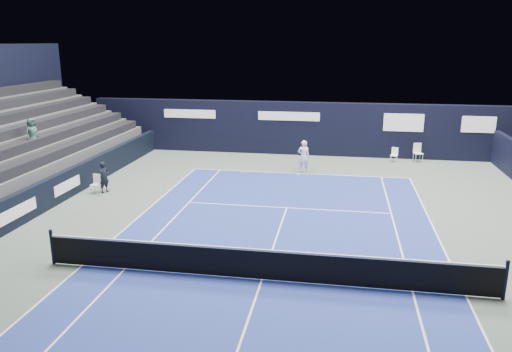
# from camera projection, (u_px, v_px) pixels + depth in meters

# --- Properties ---
(ground) EXTENTS (48.00, 48.00, 0.00)m
(ground) POSITION_uv_depth(u_px,v_px,m) (272.00, 252.00, 16.01)
(ground) COLOR #4E5C54
(ground) RESTS_ON ground
(court_surface) EXTENTS (10.97, 23.77, 0.01)m
(court_surface) POSITION_uv_depth(u_px,v_px,m) (262.00, 280.00, 14.10)
(court_surface) COLOR navy
(court_surface) RESTS_ON ground
(folding_chair_back_a) EXTENTS (0.45, 0.44, 0.81)m
(folding_chair_back_a) POSITION_uv_depth(u_px,v_px,m) (394.00, 154.00, 27.80)
(folding_chair_back_a) COLOR white
(folding_chair_back_a) RESTS_ON ground
(folding_chair_back_b) EXTENTS (0.55, 0.54, 1.04)m
(folding_chair_back_b) POSITION_uv_depth(u_px,v_px,m) (418.00, 151.00, 27.84)
(folding_chair_back_b) COLOR silver
(folding_chair_back_b) RESTS_ON ground
(line_judge_chair) EXTENTS (0.41, 0.40, 0.85)m
(line_judge_chair) POSITION_uv_depth(u_px,v_px,m) (96.00, 182.00, 22.09)
(line_judge_chair) COLOR white
(line_judge_chair) RESTS_ON ground
(line_judge) EXTENTS (0.50, 0.60, 1.40)m
(line_judge) POSITION_uv_depth(u_px,v_px,m) (104.00, 177.00, 22.11)
(line_judge) COLOR black
(line_judge) RESTS_ON ground
(court_markings) EXTENTS (11.03, 23.83, 0.00)m
(court_markings) POSITION_uv_depth(u_px,v_px,m) (262.00, 280.00, 14.10)
(court_markings) COLOR white
(court_markings) RESTS_ON court_surface
(tennis_net) EXTENTS (12.90, 0.10, 1.10)m
(tennis_net) POSITION_uv_depth(u_px,v_px,m) (262.00, 263.00, 13.97)
(tennis_net) COLOR black
(tennis_net) RESTS_ON ground
(back_sponsor_wall) EXTENTS (26.00, 0.63, 3.10)m
(back_sponsor_wall) POSITION_uv_depth(u_px,v_px,m) (306.00, 128.00, 29.39)
(back_sponsor_wall) COLOR black
(back_sponsor_wall) RESTS_ON ground
(side_barrier_left) EXTENTS (0.33, 22.00, 1.20)m
(side_barrier_left) POSITION_uv_depth(u_px,v_px,m) (64.00, 186.00, 21.18)
(side_barrier_left) COLOR black
(side_barrier_left) RESTS_ON ground
(tennis_player) EXTENTS (0.67, 0.86, 1.67)m
(tennis_player) POSITION_uv_depth(u_px,v_px,m) (304.00, 156.00, 25.50)
(tennis_player) COLOR white
(tennis_player) RESTS_ON ground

